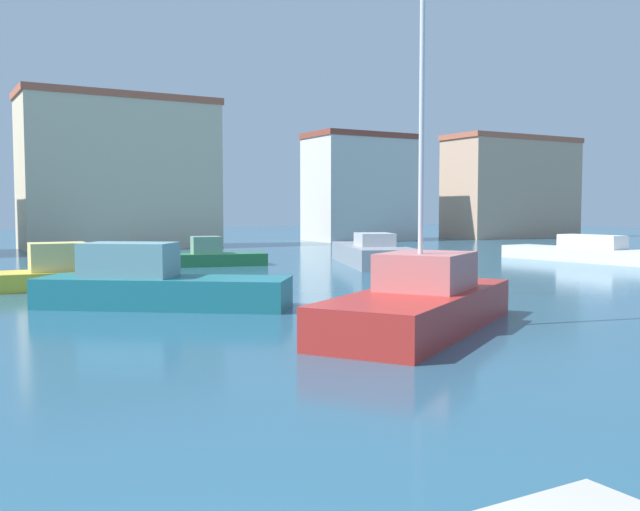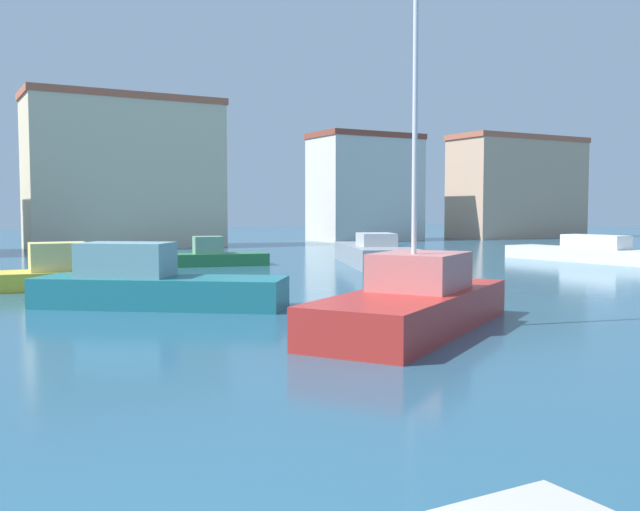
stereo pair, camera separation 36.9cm
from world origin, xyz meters
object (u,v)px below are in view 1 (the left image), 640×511
(sailboat_red_inner_mooring, at_px, (421,302))
(motorboat_white_far_left, at_px, (582,252))
(motorboat_teal_distant_north, at_px, (156,285))
(motorboat_grey_outer_mooring, at_px, (372,253))
(motorboat_yellow_mid_harbor, at_px, (61,273))
(motorboat_green_behind_lamppost, at_px, (211,256))

(sailboat_red_inner_mooring, distance_m, motorboat_white_far_left, 25.11)
(motorboat_white_far_left, height_order, motorboat_teal_distant_north, motorboat_teal_distant_north)
(sailboat_red_inner_mooring, xyz_separation_m, motorboat_grey_outer_mooring, (10.20, 16.98, -0.09))
(motorboat_white_far_left, relative_size, motorboat_yellow_mid_harbor, 1.45)
(motorboat_grey_outer_mooring, relative_size, motorboat_green_behind_lamppost, 1.65)
(sailboat_red_inner_mooring, height_order, motorboat_teal_distant_north, sailboat_red_inner_mooring)
(sailboat_red_inner_mooring, xyz_separation_m, motorboat_teal_distant_north, (-4.28, 6.93, -0.00))
(sailboat_red_inner_mooring, height_order, motorboat_white_far_left, sailboat_red_inner_mooring)
(motorboat_yellow_mid_harbor, relative_size, motorboat_green_behind_lamppost, 1.12)
(motorboat_grey_outer_mooring, distance_m, motorboat_teal_distant_north, 17.63)
(motorboat_yellow_mid_harbor, bearing_deg, motorboat_white_far_left, -0.79)
(motorboat_grey_outer_mooring, height_order, motorboat_green_behind_lamppost, motorboat_grey_outer_mooring)
(motorboat_yellow_mid_harbor, bearing_deg, sailboat_red_inner_mooring, -66.89)
(motorboat_yellow_mid_harbor, distance_m, motorboat_teal_distant_north, 6.71)
(motorboat_teal_distant_north, height_order, motorboat_green_behind_lamppost, motorboat_teal_distant_north)
(motorboat_grey_outer_mooring, bearing_deg, motorboat_white_far_left, -19.07)
(motorboat_white_far_left, distance_m, motorboat_green_behind_lamppost, 20.10)
(motorboat_white_far_left, xyz_separation_m, motorboat_green_behind_lamppost, (-18.74, 7.27, -0.03))
(motorboat_teal_distant_north, bearing_deg, motorboat_green_behind_lamppost, 62.62)
(sailboat_red_inner_mooring, height_order, motorboat_green_behind_lamppost, sailboat_red_inner_mooring)
(motorboat_green_behind_lamppost, bearing_deg, motorboat_teal_distant_north, -117.38)
(motorboat_white_far_left, relative_size, motorboat_green_behind_lamppost, 1.62)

